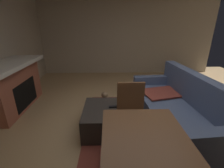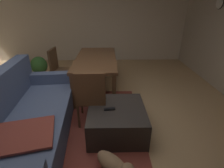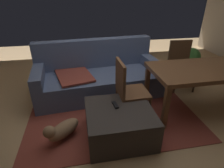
# 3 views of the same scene
# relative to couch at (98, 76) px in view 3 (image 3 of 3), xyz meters

# --- Properties ---
(floor) EXTENTS (8.82, 8.82, 0.00)m
(floor) POSITION_rel_couch_xyz_m (0.24, -0.66, -0.32)
(floor) COLOR tan
(area_rug) EXTENTS (2.60, 2.00, 0.01)m
(area_rug) POSITION_rel_couch_xyz_m (0.14, -0.67, -0.32)
(area_rug) COLOR brown
(area_rug) RESTS_ON ground
(couch) EXTENTS (2.32, 1.13, 0.96)m
(couch) POSITION_rel_couch_xyz_m (0.00, 0.00, 0.00)
(couch) COLOR #4C5B7F
(couch) RESTS_ON ground
(ottoman_coffee_table) EXTENTS (0.86, 0.83, 0.42)m
(ottoman_coffee_table) POSITION_rel_couch_xyz_m (0.14, -1.27, -0.11)
(ottoman_coffee_table) COLOR #2D2826
(ottoman_coffee_table) RESTS_ON ground
(tv_remote) EXTENTS (0.07, 0.16, 0.02)m
(tv_remote) POSITION_rel_couch_xyz_m (0.10, -1.16, 0.11)
(tv_remote) COLOR black
(tv_remote) RESTS_ON ottoman_coffee_table
(dining_table) EXTENTS (1.81, 0.86, 0.74)m
(dining_table) POSITION_rel_couch_xyz_m (1.63, -0.89, 0.34)
(dining_table) COLOR brown
(dining_table) RESTS_ON ground
(dining_chair_north) EXTENTS (0.46, 0.46, 0.93)m
(dining_chair_north) POSITION_rel_couch_xyz_m (1.64, -0.07, 0.20)
(dining_chair_north) COLOR #513823
(dining_chair_north) RESTS_ON ground
(dining_chair_west) EXTENTS (0.45, 0.45, 0.93)m
(dining_chair_west) POSITION_rel_couch_xyz_m (0.34, -0.89, 0.20)
(dining_chair_west) COLOR brown
(dining_chair_west) RESTS_ON ground
(potted_plant) EXTENTS (0.42, 0.42, 0.55)m
(potted_plant) POSITION_rel_couch_xyz_m (2.38, 0.69, -0.02)
(potted_plant) COLOR beige
(potted_plant) RESTS_ON ground
(small_dog) EXTENTS (0.49, 0.47, 0.29)m
(small_dog) POSITION_rel_couch_xyz_m (-0.62, -1.22, -0.16)
(small_dog) COLOR #8C6B4C
(small_dog) RESTS_ON ground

